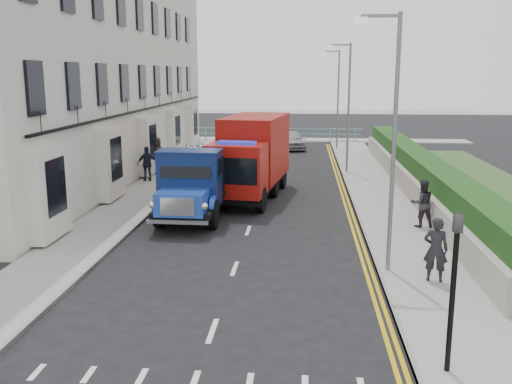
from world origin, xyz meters
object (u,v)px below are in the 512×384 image
(lamp_far, at_px, (336,93))
(red_lorry, at_px, (252,155))
(bedford_lorry, at_px, (191,189))
(pedestrian_east_near, at_px, (436,249))
(lamp_near, at_px, (390,130))
(lamp_mid, at_px, (347,100))
(parked_car_front, at_px, (200,184))

(lamp_far, relative_size, red_lorry, 0.99)
(bedford_lorry, xyz_separation_m, pedestrian_east_near, (7.59, -5.91, -0.25))
(lamp_near, relative_size, lamp_mid, 1.00)
(parked_car_front, bearing_deg, lamp_near, -49.67)
(lamp_far, bearing_deg, red_lorry, -105.46)
(lamp_far, height_order, bedford_lorry, lamp_far)
(lamp_far, relative_size, bedford_lorry, 1.22)
(lamp_mid, bearing_deg, bedford_lorry, -120.36)
(lamp_far, xyz_separation_m, pedestrian_east_near, (1.20, -26.82, -3.02))
(parked_car_front, bearing_deg, lamp_mid, 49.27)
(lamp_near, distance_m, lamp_far, 26.00)
(lamp_mid, bearing_deg, parked_car_front, -134.07)
(red_lorry, bearing_deg, lamp_mid, 62.35)
(red_lorry, relative_size, pedestrian_east_near, 4.09)
(red_lorry, xyz_separation_m, parked_car_front, (-2.22, -0.53, -1.26))
(bedford_lorry, bearing_deg, parked_car_front, 96.89)
(bedford_lorry, bearing_deg, lamp_far, 74.30)
(lamp_near, distance_m, bedford_lorry, 8.63)
(red_lorry, height_order, pedestrian_east_near, red_lorry)
(red_lorry, bearing_deg, lamp_near, -56.96)
(lamp_mid, xyz_separation_m, bedford_lorry, (-6.39, -10.91, -2.76))
(lamp_mid, height_order, pedestrian_east_near, lamp_mid)
(lamp_near, bearing_deg, bedford_lorry, 141.50)
(pedestrian_east_near, bearing_deg, red_lorry, -47.40)
(lamp_far, bearing_deg, bedford_lorry, -107.00)
(lamp_near, xyz_separation_m, bedford_lorry, (-6.39, 5.09, -2.76))
(lamp_near, xyz_separation_m, lamp_far, (0.00, 26.00, 0.00))
(lamp_far, height_order, parked_car_front, lamp_far)
(red_lorry, xyz_separation_m, pedestrian_east_near, (5.75, -10.36, -0.92))
(bedford_lorry, bearing_deg, lamp_near, -37.19)
(lamp_mid, bearing_deg, pedestrian_east_near, -85.93)
(lamp_mid, distance_m, pedestrian_east_near, 17.13)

